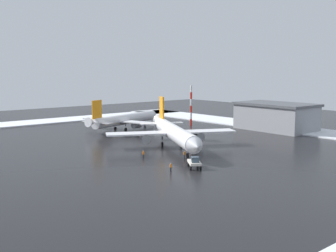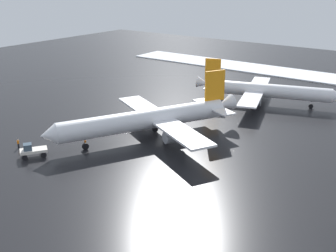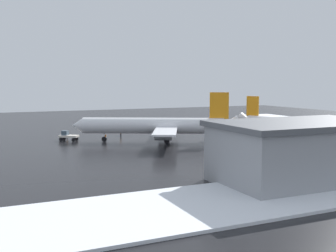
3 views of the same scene
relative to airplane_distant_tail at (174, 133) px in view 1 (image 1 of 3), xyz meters
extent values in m
plane|color=black|center=(3.67, -0.48, -3.95)|extent=(240.00, 240.00, 0.00)
cube|color=white|center=(3.67, -50.48, -3.77)|extent=(152.00, 16.00, 0.37)
cube|color=white|center=(70.67, -0.48, -3.77)|extent=(14.00, 116.00, 0.37)
cylinder|color=white|center=(-0.87, 0.45, 0.00)|extent=(31.85, 18.84, 3.83)
cone|color=white|center=(-17.13, 8.77, 0.00)|extent=(4.07, 4.48, 3.64)
cone|color=white|center=(15.59, -7.99, 0.67)|extent=(5.07, 4.74, 3.73)
cube|color=white|center=(-2.07, -9.33, -0.34)|extent=(11.10, 15.31, 0.41)
cylinder|color=gray|center=(-1.55, -7.06, -1.47)|extent=(4.44, 3.75, 2.26)
cube|color=white|center=(6.36, 7.13, -0.34)|extent=(11.10, 15.31, 0.41)
cylinder|color=gray|center=(4.83, 5.38, -1.47)|extent=(4.44, 3.75, 2.26)
cube|color=orange|center=(13.18, -6.75, 4.84)|extent=(4.20, 2.42, 6.31)
cube|color=white|center=(11.44, -9.66, 0.45)|extent=(5.08, 6.15, 0.27)
cube|color=white|center=(14.52, -3.64, 0.45)|extent=(5.08, 6.15, 0.27)
cylinder|color=black|center=(-11.41, 5.84, -1.69)|extent=(0.27, 0.27, 0.79)
cylinder|color=black|center=(-11.41, 5.84, -3.33)|extent=(1.28, 0.92, 1.24)
cylinder|color=black|center=(1.01, -3.30, -1.69)|extent=(0.27, 0.27, 0.79)
cylinder|color=black|center=(1.01, -3.30, -3.33)|extent=(1.28, 0.92, 1.24)
cylinder|color=black|center=(3.27, 1.11, -1.69)|extent=(0.27, 0.27, 0.79)
cylinder|color=black|center=(3.27, 1.11, -3.33)|extent=(1.28, 0.92, 1.24)
cylinder|color=white|center=(34.79, -9.25, -0.49)|extent=(12.00, 29.28, 3.36)
cone|color=white|center=(39.54, -24.52, -0.49)|extent=(3.75, 3.21, 3.19)
cone|color=white|center=(29.98, 6.21, 0.10)|extent=(3.77, 4.21, 3.27)
cube|color=white|center=(41.64, -4.02, -0.79)|extent=(13.55, 7.96, 0.36)
cylinder|color=gray|center=(39.90, -5.07, -1.78)|extent=(2.88, 3.79, 1.97)
cube|color=white|center=(26.18, -8.82, -0.79)|extent=(13.55, 7.96, 0.36)
cylinder|color=gray|center=(28.21, -8.71, -1.78)|extent=(2.88, 3.79, 1.97)
cube|color=orange|center=(30.68, 3.95, 3.75)|extent=(1.51, 3.88, 5.53)
cube|color=white|center=(33.57, 4.64, -0.10)|extent=(5.29, 3.86, 0.24)
cube|color=white|center=(27.91, 2.88, -0.10)|extent=(5.29, 3.86, 0.24)
cylinder|color=black|center=(37.87, -19.15, -1.98)|extent=(0.24, 0.24, 0.69)
cylinder|color=black|center=(37.87, -19.15, -3.41)|extent=(0.65, 1.14, 1.09)
cylinder|color=black|center=(35.98, -5.78, -1.98)|extent=(0.24, 0.24, 0.69)
cylinder|color=black|center=(35.98, -5.78, -3.41)|extent=(0.65, 1.14, 1.09)
cylinder|color=black|center=(31.83, -7.07, -1.98)|extent=(0.24, 0.24, 0.69)
cylinder|color=black|center=(31.83, -7.07, -3.41)|extent=(0.65, 1.14, 1.09)
cube|color=silver|center=(-18.93, 10.86, -2.80)|extent=(5.04, 4.40, 0.50)
cube|color=#3F5160|center=(-19.69, 11.37, -2.00)|extent=(2.00, 2.03, 1.10)
cylinder|color=black|center=(-20.81, 10.94, -3.50)|extent=(0.92, 0.77, 0.90)
cylinder|color=black|center=(-19.70, 12.58, -3.50)|extent=(0.92, 0.77, 0.90)
cylinder|color=black|center=(-18.15, 9.14, -3.50)|extent=(0.92, 0.77, 0.90)
cylinder|color=black|center=(-17.04, 10.78, -3.50)|extent=(0.92, 0.77, 0.90)
cylinder|color=black|center=(-11.06, 6.35, -3.52)|extent=(0.16, 0.16, 0.85)
cylinder|color=black|center=(-10.87, 6.29, -3.52)|extent=(0.16, 0.16, 0.85)
cylinder|color=orange|center=(-10.96, 6.32, -2.79)|extent=(0.36, 0.36, 0.62)
sphere|color=tan|center=(-10.96, 6.32, -2.36)|extent=(0.24, 0.24, 0.24)
cylinder|color=black|center=(-4.72, 13.05, -3.52)|extent=(0.16, 0.16, 0.85)
cylinder|color=black|center=(-4.92, 13.08, -3.52)|extent=(0.16, 0.16, 0.85)
cylinder|color=orange|center=(-4.82, 13.07, -2.79)|extent=(0.36, 0.36, 0.62)
sphere|color=tan|center=(-4.82, 13.07, -2.36)|extent=(0.24, 0.24, 0.24)
cylinder|color=black|center=(-18.08, 16.40, -3.52)|extent=(0.16, 0.16, 0.85)
cylinder|color=black|center=(-18.28, 16.40, -3.52)|extent=(0.16, 0.16, 0.85)
cylinder|color=orange|center=(-18.18, 16.40, -2.79)|extent=(0.36, 0.36, 0.62)
sphere|color=tan|center=(-18.18, 16.40, -2.36)|extent=(0.24, 0.24, 0.24)
cylinder|color=red|center=(28.22, -32.09, -2.78)|extent=(0.70, 0.70, 2.34)
cylinder|color=white|center=(28.22, -32.09, -0.44)|extent=(0.70, 0.70, 2.34)
cylinder|color=red|center=(28.22, -32.09, 1.90)|extent=(0.70, 0.70, 2.34)
cylinder|color=white|center=(28.22, -32.09, 4.24)|extent=(0.70, 0.70, 2.34)
cylinder|color=red|center=(28.22, -32.09, 6.58)|extent=(0.70, 0.70, 2.34)
cylinder|color=white|center=(28.22, -32.09, 8.92)|extent=(0.70, 0.70, 2.34)
cube|color=gray|center=(2.72, -45.90, 0.05)|extent=(24.22, 14.38, 8.00)
cube|color=#4C4F54|center=(2.72, -45.90, 4.45)|extent=(25.24, 15.40, 0.80)
camera|label=1|loc=(-78.77, 67.67, 15.78)|focal=45.00mm
camera|label=2|loc=(-59.77, -48.19, 26.39)|focal=45.00mm
camera|label=3|loc=(-39.79, -92.16, 10.46)|focal=45.00mm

